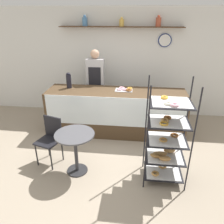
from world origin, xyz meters
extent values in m
plane|color=gray|center=(0.00, 0.00, 0.00)|extent=(14.00, 14.00, 0.00)
cube|color=white|center=(0.00, 2.36, 1.35)|extent=(10.00, 0.06, 2.70)
cube|color=#4C331E|center=(0.00, 2.21, 2.24)|extent=(2.96, 0.24, 0.02)
cylinder|color=#4C7FB2|center=(-0.86, 2.21, 2.35)|extent=(0.12, 0.12, 0.19)
sphere|color=#4C7FB2|center=(-0.86, 2.21, 2.47)|extent=(0.07, 0.07, 0.07)
cylinder|color=gold|center=(0.02, 2.21, 2.33)|extent=(0.11, 0.11, 0.16)
sphere|color=gold|center=(0.02, 2.21, 2.43)|extent=(0.06, 0.06, 0.06)
cylinder|color=#B24C33|center=(0.87, 2.21, 2.35)|extent=(0.12, 0.12, 0.20)
sphere|color=#B24C33|center=(0.87, 2.21, 2.47)|extent=(0.07, 0.07, 0.07)
cylinder|color=navy|center=(1.06, 2.31, 1.94)|extent=(0.32, 0.03, 0.32)
cylinder|color=white|center=(1.06, 2.29, 1.94)|extent=(0.28, 0.00, 0.28)
cube|color=#4C3823|center=(0.00, 1.18, 0.50)|extent=(3.03, 0.77, 1.00)
cube|color=silver|center=(0.00, 0.78, 0.68)|extent=(2.91, 0.01, 0.64)
cylinder|color=black|center=(0.62, -0.56, 0.85)|extent=(0.02, 0.02, 1.70)
cylinder|color=black|center=(1.26, -0.56, 0.85)|extent=(0.02, 0.02, 1.70)
cylinder|color=black|center=(0.62, -0.05, 0.85)|extent=(0.02, 0.02, 1.70)
cylinder|color=black|center=(1.26, -0.05, 0.85)|extent=(0.02, 0.02, 1.70)
cube|color=black|center=(0.94, -0.31, 0.12)|extent=(0.62, 0.50, 0.01)
cube|color=white|center=(0.94, -0.31, 0.13)|extent=(0.54, 0.44, 0.01)
torus|color=tan|center=(0.81, -0.41, 0.16)|extent=(0.12, 0.12, 0.04)
torus|color=tan|center=(0.94, -0.19, 0.16)|extent=(0.13, 0.13, 0.04)
cube|color=black|center=(0.94, -0.31, 0.43)|extent=(0.62, 0.50, 0.01)
cube|color=white|center=(0.94, -0.31, 0.44)|extent=(0.54, 0.44, 0.01)
ellipsoid|color=olive|center=(0.78, -0.38, 0.49)|extent=(0.18, 0.11, 0.07)
ellipsoid|color=tan|center=(0.86, -0.32, 0.49)|extent=(0.24, 0.12, 0.07)
ellipsoid|color=tan|center=(1.02, -0.21, 0.49)|extent=(0.20, 0.11, 0.08)
ellipsoid|color=#B27F47|center=(0.93, -0.44, 0.49)|extent=(0.19, 0.10, 0.08)
cube|color=black|center=(0.94, -0.31, 0.74)|extent=(0.62, 0.50, 0.01)
cube|color=white|center=(0.94, -0.31, 0.76)|extent=(0.54, 0.44, 0.01)
torus|color=tan|center=(0.88, -0.36, 0.78)|extent=(0.13, 0.13, 0.03)
torus|color=brown|center=(1.07, -0.20, 0.78)|extent=(0.13, 0.13, 0.03)
cube|color=black|center=(0.94, -0.31, 1.06)|extent=(0.62, 0.50, 0.01)
cube|color=white|center=(0.94, -0.31, 1.07)|extent=(0.54, 0.44, 0.01)
torus|color=tan|center=(0.88, -0.32, 1.09)|extent=(0.12, 0.12, 0.04)
torus|color=brown|center=(0.93, -0.22, 1.09)|extent=(0.12, 0.12, 0.03)
torus|color=gold|center=(0.85, -0.42, 1.09)|extent=(0.13, 0.13, 0.03)
cube|color=black|center=(0.94, -0.31, 1.37)|extent=(0.62, 0.50, 0.01)
cube|color=white|center=(0.94, -0.31, 1.38)|extent=(0.54, 0.44, 0.01)
torus|color=#EAB2C1|center=(0.96, -0.46, 1.40)|extent=(0.13, 0.13, 0.04)
torus|color=gold|center=(0.85, -0.18, 1.40)|extent=(0.11, 0.11, 0.04)
torus|color=silver|center=(0.88, -0.42, 1.40)|extent=(0.12, 0.12, 0.04)
cube|color=#282833|center=(-0.55, 1.74, 0.45)|extent=(0.25, 0.19, 0.90)
cube|color=#B2B2B7|center=(-0.55, 1.74, 1.24)|extent=(0.41, 0.22, 0.67)
cube|color=black|center=(-0.55, 1.63, 1.12)|extent=(0.29, 0.01, 0.56)
sphere|color=tan|center=(-0.55, 1.74, 1.68)|extent=(0.21, 0.21, 0.21)
cylinder|color=#262628|center=(-0.53, -0.30, 0.01)|extent=(0.36, 0.36, 0.02)
cylinder|color=#333338|center=(-0.53, -0.30, 0.37)|extent=(0.06, 0.06, 0.71)
cylinder|color=#4C4C51|center=(-0.53, -0.30, 0.74)|extent=(0.66, 0.66, 0.02)
cylinder|color=black|center=(-1.29, -0.23, 0.22)|extent=(0.02, 0.02, 0.45)
cylinder|color=black|center=(-0.98, -0.33, 0.22)|extent=(0.02, 0.02, 0.45)
cylinder|color=black|center=(-1.19, 0.08, 0.22)|extent=(0.02, 0.02, 0.45)
cylinder|color=black|center=(-0.88, -0.02, 0.22)|extent=(0.02, 0.02, 0.45)
cube|color=black|center=(-1.09, -0.12, 0.46)|extent=(0.48, 0.48, 0.03)
cube|color=black|center=(-1.03, 0.04, 0.67)|extent=(0.35, 0.14, 0.40)
cylinder|color=black|center=(-1.07, 1.29, 1.15)|extent=(0.11, 0.11, 0.31)
ellipsoid|color=black|center=(-1.07, 1.29, 1.32)|extent=(0.09, 0.09, 0.04)
cube|color=silver|center=(0.16, 1.25, 1.00)|extent=(0.38, 0.26, 0.01)
torus|color=brown|center=(0.28, 1.20, 1.03)|extent=(0.13, 0.13, 0.04)
torus|color=gold|center=(0.29, 1.30, 1.03)|extent=(0.12, 0.12, 0.04)
torus|color=#EAB2C1|center=(0.19, 1.23, 1.03)|extent=(0.11, 0.11, 0.03)
torus|color=#EAB2C1|center=(0.07, 1.23, 1.02)|extent=(0.11, 0.11, 0.03)
torus|color=#EAB2C1|center=(0.11, 1.33, 1.03)|extent=(0.13, 0.13, 0.03)
camera|label=1|loc=(0.42, -3.29, 2.55)|focal=35.00mm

